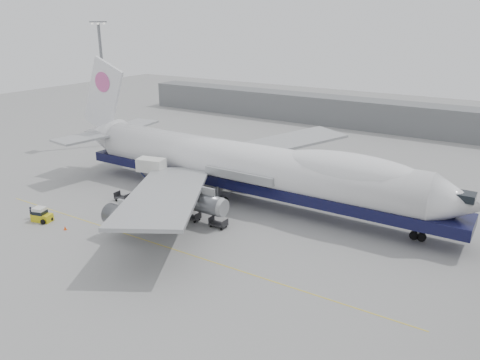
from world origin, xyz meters
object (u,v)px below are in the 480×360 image
Objects in this scene: airliner at (249,165)px; ground_worker at (31,213)px; catering_truck at (152,175)px; baggage_tug at (41,215)px.

airliner is 39.81× the size of ground_worker.
ground_worker is (-8.13, -15.40, -2.58)m from catering_truck.
airliner reaches higher than baggage_tug.
airliner is 11.22× the size of catering_truck.
airliner is at bearing -51.64° from ground_worker.
catering_truck reaches higher than baggage_tug.
baggage_tug is at bearing -125.08° from catering_truck.
catering_truck is at bearing 51.82° from baggage_tug.
airliner reaches higher than catering_truck.
baggage_tug is (-6.24, -15.23, -2.56)m from catering_truck.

